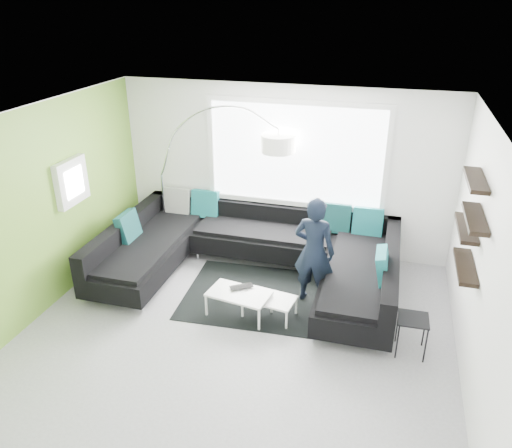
{
  "coord_description": "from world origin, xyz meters",
  "views": [
    {
      "loc": [
        1.69,
        -5.17,
        4.06
      ],
      "look_at": [
        -0.02,
        0.9,
        1.14
      ],
      "focal_mm": 35.0,
      "sensor_mm": 36.0,
      "label": 1
    }
  ],
  "objects_px": {
    "sectional_sofa": "(250,258)",
    "laptop": "(242,289)",
    "arc_lamp": "(161,175)",
    "side_table": "(411,335)",
    "person": "(314,251)",
    "coffee_table": "(254,304)"
  },
  "relations": [
    {
      "from": "sectional_sofa",
      "to": "laptop",
      "type": "distance_m",
      "value": 0.81
    },
    {
      "from": "side_table",
      "to": "laptop",
      "type": "height_order",
      "value": "side_table"
    },
    {
      "from": "sectional_sofa",
      "to": "arc_lamp",
      "type": "distance_m",
      "value": 2.23
    },
    {
      "from": "arc_lamp",
      "to": "side_table",
      "type": "bearing_deg",
      "value": -21.76
    },
    {
      "from": "sectional_sofa",
      "to": "coffee_table",
      "type": "relative_size",
      "value": 4.03
    },
    {
      "from": "sectional_sofa",
      "to": "side_table",
      "type": "xyz_separation_m",
      "value": [
        2.38,
        -1.07,
        -0.16
      ]
    },
    {
      "from": "coffee_table",
      "to": "laptop",
      "type": "height_order",
      "value": "laptop"
    },
    {
      "from": "person",
      "to": "arc_lamp",
      "type": "bearing_deg",
      "value": -14.96
    },
    {
      "from": "person",
      "to": "laptop",
      "type": "distance_m",
      "value": 1.12
    },
    {
      "from": "coffee_table",
      "to": "side_table",
      "type": "relative_size",
      "value": 2.16
    },
    {
      "from": "arc_lamp",
      "to": "side_table",
      "type": "relative_size",
      "value": 5.01
    },
    {
      "from": "sectional_sofa",
      "to": "laptop",
      "type": "bearing_deg",
      "value": -80.71
    },
    {
      "from": "arc_lamp",
      "to": "person",
      "type": "distance_m",
      "value": 3.13
    },
    {
      "from": "laptop",
      "to": "person",
      "type": "bearing_deg",
      "value": -2.89
    },
    {
      "from": "coffee_table",
      "to": "arc_lamp",
      "type": "height_order",
      "value": "arc_lamp"
    },
    {
      "from": "arc_lamp",
      "to": "person",
      "type": "height_order",
      "value": "arc_lamp"
    },
    {
      "from": "coffee_table",
      "to": "person",
      "type": "distance_m",
      "value": 1.11
    },
    {
      "from": "coffee_table",
      "to": "arc_lamp",
      "type": "bearing_deg",
      "value": 149.04
    },
    {
      "from": "arc_lamp",
      "to": "coffee_table",
      "type": "bearing_deg",
      "value": -36.03
    },
    {
      "from": "arc_lamp",
      "to": "laptop",
      "type": "relative_size",
      "value": 6.48
    },
    {
      "from": "coffee_table",
      "to": "person",
      "type": "relative_size",
      "value": 0.67
    },
    {
      "from": "arc_lamp",
      "to": "person",
      "type": "relative_size",
      "value": 1.56
    }
  ]
}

